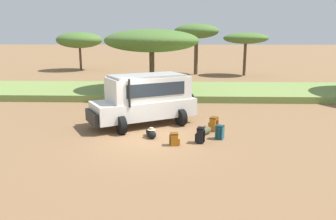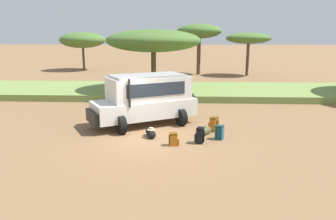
{
  "view_description": "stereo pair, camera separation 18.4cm",
  "coord_description": "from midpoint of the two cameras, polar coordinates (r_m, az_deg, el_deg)",
  "views": [
    {
      "loc": [
        1.26,
        -13.08,
        4.22
      ],
      "look_at": [
        0.75,
        1.19,
        1.0
      ],
      "focal_mm": 35.0,
      "sensor_mm": 36.0,
      "label": 1
    },
    {
      "loc": [
        1.44,
        -13.08,
        4.22
      ],
      "look_at": [
        0.75,
        1.19,
        1.0
      ],
      "focal_mm": 35.0,
      "sensor_mm": 36.0,
      "label": 2
    }
  ],
  "objects": [
    {
      "name": "backpack_near_rear_wheel",
      "position": [
        15.05,
        8.32,
        -2.47
      ],
      "size": [
        0.49,
        0.47,
        0.65
      ],
      "color": "#B26619",
      "rests_on": "ground_plane"
    },
    {
      "name": "acacia_tree_far_left",
      "position": [
        43.16,
        -14.54,
        11.7
      ],
      "size": [
        5.64,
        5.51,
        4.74
      ],
      "color": "brown",
      "rests_on": "ground_plane"
    },
    {
      "name": "backpack_outermost",
      "position": [
        12.98,
        1.41,
        -5.12
      ],
      "size": [
        0.43,
        0.34,
        0.51
      ],
      "color": "#B26619",
      "rests_on": "ground_plane"
    },
    {
      "name": "duffel_bag_soft_canvas",
      "position": [
        14.45,
        6.73,
        -3.71
      ],
      "size": [
        0.63,
        0.73,
        0.42
      ],
      "color": "#4C5133",
      "rests_on": "ground_plane"
    },
    {
      "name": "grass_bank",
      "position": [
        24.64,
        -0.4,
        3.37
      ],
      "size": [
        120.0,
        7.0,
        0.44
      ],
      "color": "olive",
      "rests_on": "ground_plane"
    },
    {
      "name": "backpack_cluster_center",
      "position": [
        13.91,
        9.35,
        -3.89
      ],
      "size": [
        0.41,
        0.44,
        0.59
      ],
      "color": "#235B6B",
      "rests_on": "ground_plane"
    },
    {
      "name": "duffel_bag_low_black_case",
      "position": [
        14.07,
        -2.64,
        -4.01
      ],
      "size": [
        0.48,
        0.83,
        0.44
      ],
      "color": "black",
      "rests_on": "ground_plane"
    },
    {
      "name": "ground_plane",
      "position": [
        13.81,
        -2.97,
        -5.1
      ],
      "size": [
        320.0,
        320.0,
        0.0
      ],
      "primitive_type": "plane",
      "color": "olive"
    },
    {
      "name": "acacia_tree_centre_back",
      "position": [
        37.27,
        5.59,
        13.43
      ],
      "size": [
        4.94,
        4.6,
        5.58
      ],
      "color": "brown",
      "rests_on": "ground_plane"
    },
    {
      "name": "backpack_beside_front_wheel",
      "position": [
        13.3,
        5.95,
        -4.45
      ],
      "size": [
        0.41,
        0.4,
        0.65
      ],
      "color": "black",
      "rests_on": "ground_plane"
    },
    {
      "name": "safari_vehicle",
      "position": [
        15.84,
        -3.49,
        2.04
      ],
      "size": [
        5.3,
        4.09,
        2.44
      ],
      "color": "silver",
      "rests_on": "ground_plane"
    },
    {
      "name": "acacia_tree_left_mid",
      "position": [
        23.77,
        -2.34,
        11.94
      ],
      "size": [
        6.72,
        6.51,
        4.73
      ],
      "color": "brown",
      "rests_on": "ground_plane"
    },
    {
      "name": "acacia_tree_right_mid",
      "position": [
        36.95,
        14.0,
        12.0
      ],
      "size": [
        4.82,
        4.33,
        4.62
      ],
      "color": "brown",
      "rests_on": "ground_plane"
    }
  ]
}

